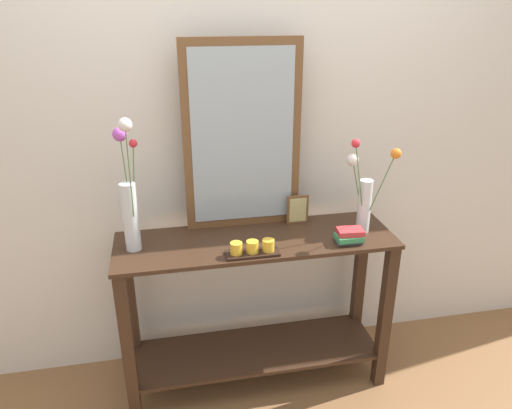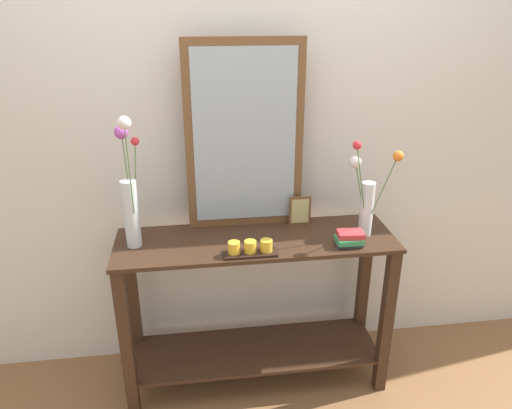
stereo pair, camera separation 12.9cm
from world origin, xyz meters
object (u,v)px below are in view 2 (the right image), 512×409
(tall_vase_left, at_px, (130,196))
(console_table, at_px, (256,299))
(vase_right, at_px, (367,196))
(mirror_leaning, at_px, (245,137))
(book_stack, at_px, (350,238))
(candle_tray, at_px, (250,249))
(picture_frame_small, at_px, (300,211))

(tall_vase_left, bearing_deg, console_table, -0.77)
(tall_vase_left, height_order, vase_right, tall_vase_left)
(console_table, xyz_separation_m, tall_vase_left, (-0.58, 0.01, 0.60))
(mirror_leaning, distance_m, tall_vase_left, 0.61)
(tall_vase_left, distance_m, book_stack, 1.04)
(tall_vase_left, relative_size, vase_right, 1.30)
(candle_tray, bearing_deg, picture_frame_small, 44.21)
(tall_vase_left, distance_m, vase_right, 1.11)
(mirror_leaning, bearing_deg, candle_tray, -92.84)
(candle_tray, xyz_separation_m, picture_frame_small, (0.29, 0.28, 0.05))
(mirror_leaning, bearing_deg, vase_right, -19.63)
(picture_frame_small, distance_m, book_stack, 0.32)
(tall_vase_left, height_order, candle_tray, tall_vase_left)
(mirror_leaning, xyz_separation_m, tall_vase_left, (-0.55, -0.17, -0.21))
(picture_frame_small, height_order, book_stack, picture_frame_small)
(console_table, height_order, picture_frame_small, picture_frame_small)
(book_stack, bearing_deg, vase_right, 44.14)
(console_table, distance_m, book_stack, 0.59)
(tall_vase_left, height_order, book_stack, tall_vase_left)
(picture_frame_small, xyz_separation_m, book_stack, (0.18, -0.26, -0.04))
(console_table, bearing_deg, candle_tray, -107.32)
(tall_vase_left, bearing_deg, vase_right, -1.55)
(picture_frame_small, bearing_deg, tall_vase_left, -171.25)
(picture_frame_small, bearing_deg, mirror_leaning, 170.79)
(candle_tray, bearing_deg, mirror_leaning, 87.16)
(vase_right, bearing_deg, mirror_leaning, 160.37)
(vase_right, distance_m, picture_frame_small, 0.35)
(tall_vase_left, xyz_separation_m, book_stack, (1.01, -0.13, -0.22))
(tall_vase_left, bearing_deg, mirror_leaning, 17.43)
(candle_tray, height_order, picture_frame_small, picture_frame_small)
(mirror_leaning, relative_size, vase_right, 1.87)
(candle_tray, distance_m, picture_frame_small, 0.41)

